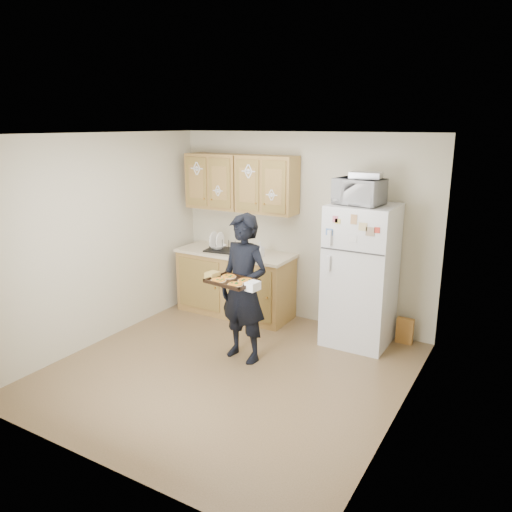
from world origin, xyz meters
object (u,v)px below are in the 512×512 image
(refrigerator, at_px, (360,275))
(baking_tray, at_px, (232,282))
(microwave, at_px, (359,192))
(dish_rack, at_px, (222,245))
(person, at_px, (244,289))

(refrigerator, relative_size, baking_tray, 3.47)
(microwave, bearing_deg, dish_rack, -173.24)
(microwave, height_order, dish_rack, microwave)
(person, distance_m, baking_tray, 0.34)
(person, distance_m, microwave, 1.71)
(person, height_order, dish_rack, person)
(baking_tray, xyz_separation_m, microwave, (0.87, 1.33, 0.85))
(person, relative_size, microwave, 3.11)
(baking_tray, bearing_deg, person, 105.00)
(microwave, relative_size, dish_rack, 1.23)
(baking_tray, distance_m, dish_rack, 1.72)
(microwave, bearing_deg, person, -123.48)
(dish_rack, bearing_deg, baking_tray, -52.75)
(person, distance_m, dish_rack, 1.48)
(baking_tray, bearing_deg, refrigerator, 63.48)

